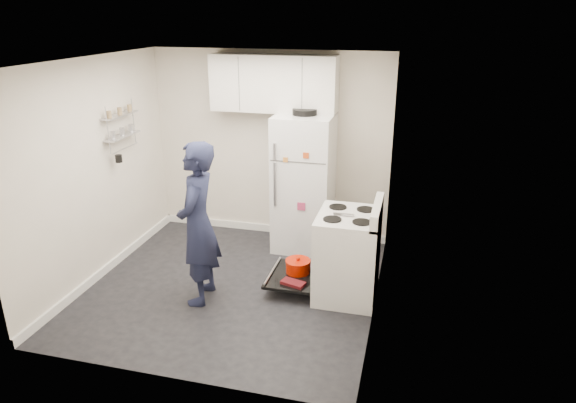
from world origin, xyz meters
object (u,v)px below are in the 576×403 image
(electric_range, at_px, (346,256))
(person, at_px, (198,224))
(open_oven_door, at_px, (295,272))
(refrigerator, at_px, (304,183))

(electric_range, height_order, person, person)
(open_oven_door, bearing_deg, refrigerator, 98.01)
(person, bearing_deg, electric_range, 100.56)
(open_oven_door, bearing_deg, electric_range, -2.98)
(electric_range, xyz_separation_m, open_oven_door, (-0.57, 0.03, -0.28))
(electric_range, distance_m, person, 1.62)
(refrigerator, bearing_deg, open_oven_door, -81.99)
(electric_range, relative_size, person, 0.63)
(open_oven_door, bearing_deg, person, -151.76)
(refrigerator, bearing_deg, person, -116.30)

